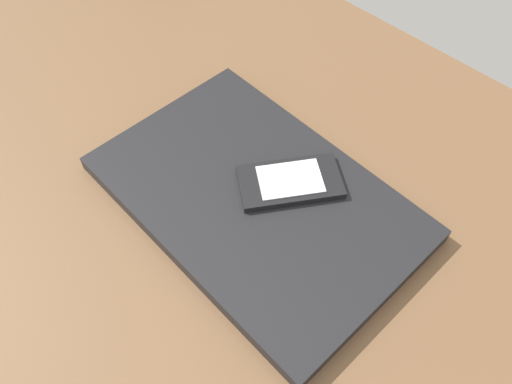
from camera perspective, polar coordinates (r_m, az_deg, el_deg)
name	(u,v)px	position (r cm, az deg, el deg)	size (l,w,h in cm)	color
desk_surface	(218,212)	(58.09, -4.24, -2.27)	(120.00, 80.00, 3.00)	brown
laptop_closed	(256,198)	(56.11, 0.00, -0.65)	(34.55, 22.48, 1.84)	black
cell_phone_on_laptop	(290,182)	(55.85, 3.79, 1.17)	(11.18, 12.43, 0.95)	black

